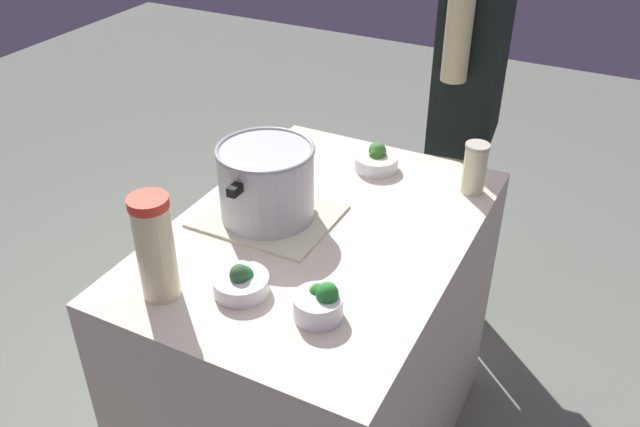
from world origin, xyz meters
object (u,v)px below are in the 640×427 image
object	(u,v)px
lemonade_pitcher	(155,247)
broccoli_bowl_front	(241,282)
mason_jar	(475,168)
broccoli_bowl_center	(319,303)
broccoli_bowl_back	(377,160)
person_cook	(465,117)
cooking_pot	(266,181)

from	to	relation	value
lemonade_pitcher	broccoli_bowl_front	xyz separation A→B (m)	(0.09, -0.16, -0.10)
lemonade_pitcher	mason_jar	distance (m)	0.91
broccoli_bowl_center	broccoli_bowl_back	bearing A→B (deg)	12.79
lemonade_pitcher	person_cook	xyz separation A→B (m)	(1.24, -0.33, -0.13)
mason_jar	broccoli_bowl_back	world-z (taller)	mason_jar
lemonade_pitcher	broccoli_bowl_center	distance (m)	0.38
broccoli_bowl_front	mason_jar	bearing A→B (deg)	-26.57
cooking_pot	broccoli_bowl_front	xyz separation A→B (m)	(-0.30, -0.11, -0.08)
lemonade_pitcher	broccoli_bowl_back	xyz separation A→B (m)	(0.76, -0.20, -0.10)
cooking_pot	broccoli_bowl_center	distance (m)	0.43
broccoli_bowl_center	broccoli_bowl_front	bearing A→B (deg)	92.11
cooking_pot	lemonade_pitcher	bearing A→B (deg)	172.70
broccoli_bowl_center	person_cook	distance (m)	1.15
cooking_pot	broccoli_bowl_back	bearing A→B (deg)	-21.66
broccoli_bowl_front	broccoli_bowl_back	world-z (taller)	broccoli_bowl_back
mason_jar	broccoli_bowl_back	xyz separation A→B (m)	(0.00, 0.29, -0.05)
cooking_pot	broccoli_bowl_front	distance (m)	0.33
broccoli_bowl_front	cooking_pot	bearing A→B (deg)	20.00
cooking_pot	broccoli_bowl_center	bearing A→B (deg)	-133.59
cooking_pot	broccoli_bowl_back	world-z (taller)	cooking_pot
cooking_pot	mason_jar	distance (m)	0.59
mason_jar	broccoli_bowl_back	distance (m)	0.30
mason_jar	lemonade_pitcher	bearing A→B (deg)	147.07
mason_jar	cooking_pot	bearing A→B (deg)	130.44
cooking_pot	person_cook	distance (m)	0.91
lemonade_pitcher	broccoli_bowl_center	bearing A→B (deg)	-74.87
cooking_pot	broccoli_bowl_center	size ratio (longest dim) A/B	2.96
mason_jar	broccoli_bowl_center	distance (m)	0.68
cooking_pot	broccoli_bowl_front	size ratio (longest dim) A/B	2.52
lemonade_pitcher	mason_jar	xyz separation A→B (m)	(0.76, -0.49, -0.05)
broccoli_bowl_back	broccoli_bowl_front	bearing A→B (deg)	176.31
person_cook	broccoli_bowl_front	bearing A→B (deg)	171.46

